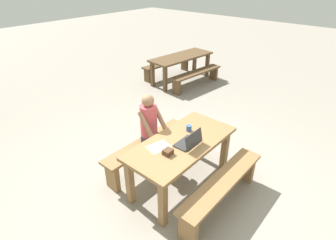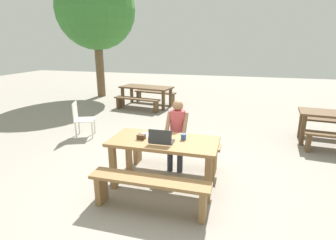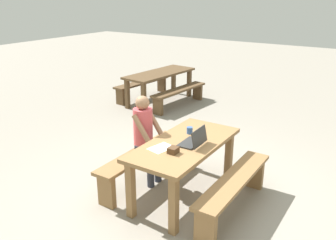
# 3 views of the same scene
# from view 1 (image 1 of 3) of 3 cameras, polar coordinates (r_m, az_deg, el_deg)

# --- Properties ---
(ground_plane) EXTENTS (30.00, 30.00, 0.00)m
(ground_plane) POSITION_cam_1_polar(r_m,az_deg,el_deg) (4.23, 2.64, -13.30)
(ground_plane) COLOR gray
(picnic_table_front) EXTENTS (1.67, 0.80, 0.78)m
(picnic_table_front) POSITION_cam_1_polar(r_m,az_deg,el_deg) (3.82, 2.86, -6.13)
(picnic_table_front) COLOR olive
(picnic_table_front) RESTS_ON ground
(bench_near) EXTENTS (1.66, 0.30, 0.48)m
(bench_near) POSITION_cam_1_polar(r_m,az_deg,el_deg) (3.72, 11.39, -13.83)
(bench_near) COLOR olive
(bench_near) RESTS_ON ground
(bench_far) EXTENTS (1.66, 0.30, 0.48)m
(bench_far) POSITION_cam_1_polar(r_m,az_deg,el_deg) (4.37, -4.41, -5.79)
(bench_far) COLOR olive
(bench_far) RESTS_ON ground
(laptop) EXTENTS (0.36, 0.27, 0.22)m
(laptop) POSITION_cam_1_polar(r_m,az_deg,el_deg) (3.65, 4.54, -4.61)
(laptop) COLOR #2D2D2D
(laptop) RESTS_ON picnic_table_front
(small_pouch) EXTENTS (0.12, 0.11, 0.07)m
(small_pouch) POSITION_cam_1_polar(r_m,az_deg,el_deg) (3.48, -0.03, -6.79)
(small_pouch) COLOR #4C331E
(small_pouch) RESTS_ON picnic_table_front
(paper_sheet) EXTENTS (0.34, 0.27, 0.00)m
(paper_sheet) POSITION_cam_1_polar(r_m,az_deg,el_deg) (3.64, -1.99, -5.71)
(paper_sheet) COLOR white
(paper_sheet) RESTS_ON picnic_table_front
(coffee_mug) EXTENTS (0.08, 0.08, 0.09)m
(coffee_mug) POSITION_cam_1_polar(r_m,az_deg,el_deg) (3.97, 4.45, -1.73)
(coffee_mug) COLOR #335693
(coffee_mug) RESTS_ON picnic_table_front
(person_seated) EXTENTS (0.38, 0.39, 1.26)m
(person_seated) POSITION_cam_1_polar(r_m,az_deg,el_deg) (4.17, -3.65, -1.46)
(person_seated) COLOR #333847
(person_seated) RESTS_ON ground
(picnic_table_rear) EXTENTS (1.99, 0.90, 0.74)m
(picnic_table_rear) POSITION_cam_1_polar(r_m,az_deg,el_deg) (7.75, 2.86, 12.64)
(picnic_table_rear) COLOR brown
(picnic_table_rear) RESTS_ON ground
(bench_rear_south) EXTENTS (1.75, 0.48, 0.43)m
(bench_rear_south) POSITION_cam_1_polar(r_m,az_deg,el_deg) (7.47, 6.07, 9.43)
(bench_rear_south) COLOR brown
(bench_rear_south) RESTS_ON ground
(bench_rear_north) EXTENTS (1.75, 0.48, 0.43)m
(bench_rear_north) POSITION_cam_1_polar(r_m,az_deg,el_deg) (8.24, -0.18, 11.53)
(bench_rear_north) COLOR brown
(bench_rear_north) RESTS_ON ground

